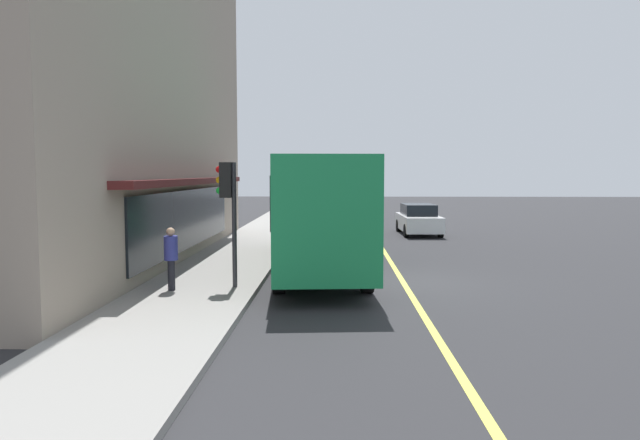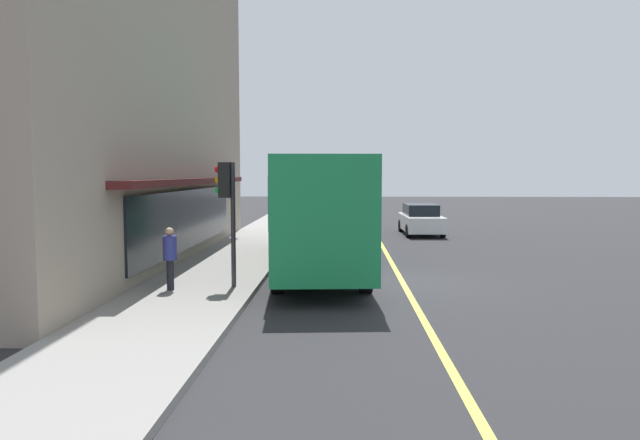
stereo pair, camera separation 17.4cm
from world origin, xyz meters
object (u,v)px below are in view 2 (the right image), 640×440
at_px(bus, 317,208).
at_px(car_white, 421,220).
at_px(pedestrian_by_curb, 170,253).
at_px(traffic_light, 227,194).

bearing_deg(bus, car_white, -23.47).
bearing_deg(bus, pedestrian_by_curb, 138.78).
height_order(car_white, pedestrian_by_curb, pedestrian_by_curb).
xyz_separation_m(bus, car_white, (10.95, -4.75, -1.24)).
xyz_separation_m(bus, traffic_light, (-3.52, 2.18, 0.55)).
height_order(bus, car_white, bus).
bearing_deg(car_white, pedestrian_by_curb, 151.06).
relative_size(bus, pedestrian_by_curb, 7.15).
relative_size(traffic_light, pedestrian_by_curb, 2.03).
bearing_deg(pedestrian_by_curb, traffic_light, -69.34).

